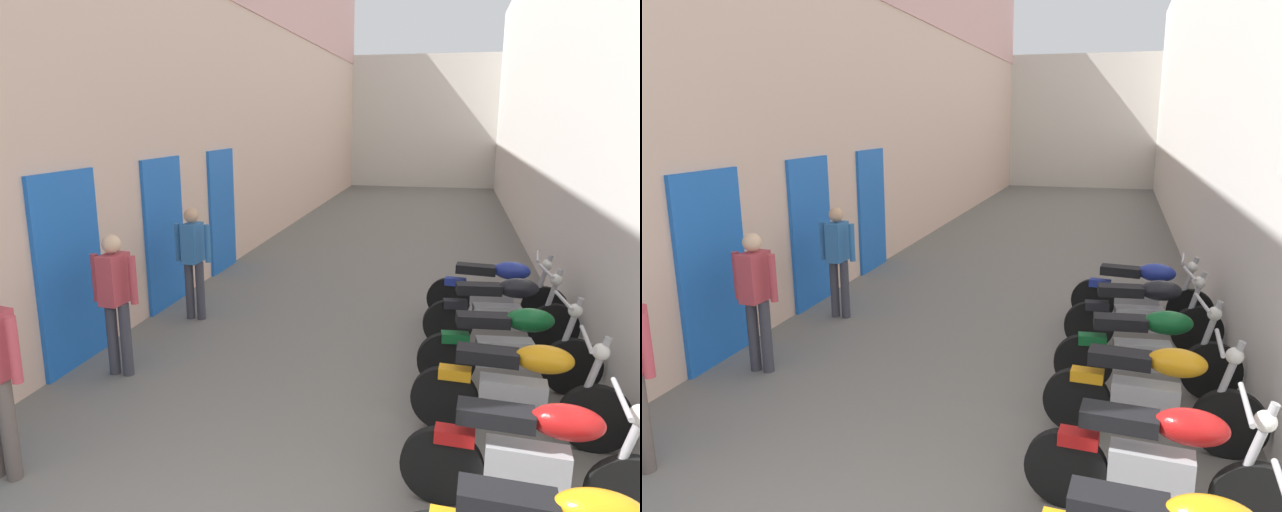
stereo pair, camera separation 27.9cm
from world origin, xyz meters
TOP-DOWN VIEW (x-y plane):
  - ground_plane at (0.00, 8.96)m, footprint 37.92×37.92m
  - building_left at (-3.05, 10.91)m, footprint 0.45×21.92m
  - building_right at (3.05, 10.95)m, footprint 0.45×21.92m
  - building_far_end at (0.00, 22.92)m, footprint 8.71×2.00m
  - motorcycle_second at (1.91, 1.76)m, footprint 1.85×0.58m
  - motorcycle_third at (1.91, 2.82)m, footprint 1.85×0.58m
  - motorcycle_fourth at (1.91, 3.79)m, footprint 1.85×0.58m
  - motorcycle_fifth at (1.91, 4.92)m, footprint 1.85×0.58m
  - motorcycle_sixth at (1.91, 5.80)m, footprint 1.85×0.58m
  - pedestrian_mid_alley at (-2.20, 3.26)m, footprint 0.52×0.35m
  - pedestrian_further_down at (-2.17, 5.14)m, footprint 0.52×0.34m

SIDE VIEW (x-z plane):
  - ground_plane at x=0.00m, z-range 0.00..0.00m
  - motorcycle_second at x=1.91m, z-range -0.02..1.02m
  - motorcycle_third at x=1.91m, z-range -0.02..1.02m
  - motorcycle_fourth at x=1.91m, z-range -0.02..1.02m
  - motorcycle_fifth at x=1.91m, z-range -0.02..1.02m
  - motorcycle_sixth at x=1.91m, z-range -0.02..1.02m
  - pedestrian_mid_alley at x=-2.20m, z-range 0.13..1.70m
  - pedestrian_further_down at x=-2.17m, z-range 0.13..1.70m
  - building_far_end at x=0.00m, z-range 0.00..5.17m
  - building_right at x=3.05m, z-range 0.00..6.52m
  - building_left at x=-3.05m, z-range 0.03..8.65m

